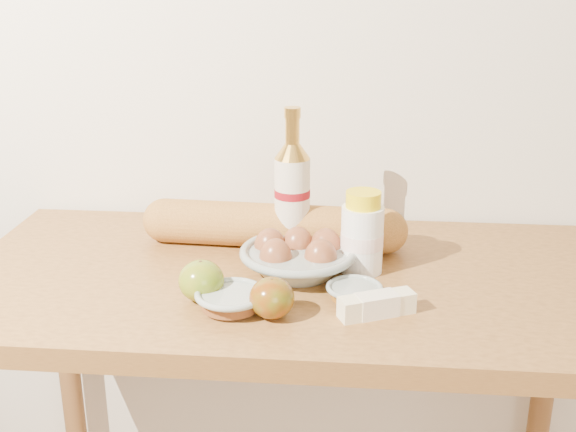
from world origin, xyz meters
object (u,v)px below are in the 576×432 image
object	(u,v)px
table	(289,333)
baguette	(273,226)
egg_bowl	(298,257)
bourbon_bottle	(292,194)
cream_bottle	(362,235)

from	to	relation	value
table	baguette	world-z (taller)	baguette
table	egg_bowl	bearing A→B (deg)	14.75
bourbon_bottle	cream_bottle	distance (m)	0.17
bourbon_bottle	cream_bottle	bearing A→B (deg)	-28.38
bourbon_bottle	cream_bottle	xyz separation A→B (m)	(0.13, -0.09, -0.04)
bourbon_bottle	cream_bottle	size ratio (longest dim) A/B	1.85
cream_bottle	egg_bowl	xyz separation A→B (m)	(-0.11, -0.02, -0.04)
cream_bottle	table	bearing A→B (deg)	166.64
egg_bowl	cream_bottle	bearing A→B (deg)	8.57
bourbon_bottle	egg_bowl	xyz separation A→B (m)	(0.02, -0.11, -0.08)
bourbon_bottle	baguette	xyz separation A→B (m)	(-0.04, 0.01, -0.07)
table	bourbon_bottle	bearing A→B (deg)	92.61
cream_bottle	baguette	size ratio (longest dim) A/B	0.29
egg_bowl	baguette	bearing A→B (deg)	116.15
baguette	egg_bowl	bearing A→B (deg)	-61.09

